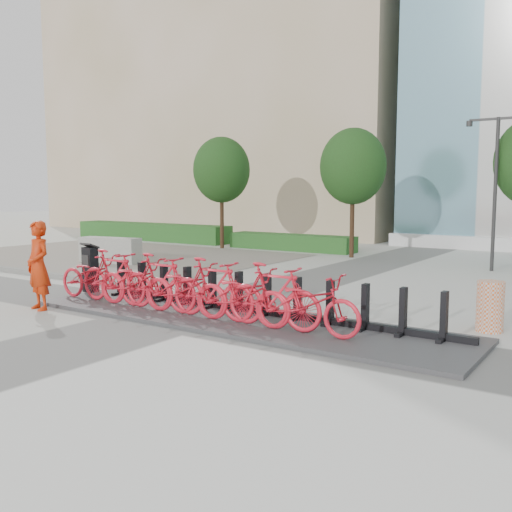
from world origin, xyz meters
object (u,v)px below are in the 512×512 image
Objects in this scene: kiosk at (90,268)px; worker_red at (38,266)px; bike_0 at (92,277)px; jersey_barrier at (110,250)px; construction_barrel at (490,306)px.

worker_red is at bearing -76.29° from kiosk.
bike_0 is 0.87× the size of jersey_barrier.
kiosk is 9.40m from construction_barrel.
construction_barrel is at bearing -74.32° from bike_0.
construction_barrel is (8.36, 2.35, -0.15)m from bike_0.
bike_0 is 1.06× the size of worker_red.
bike_0 is at bearing -39.54° from kiosk.
jersey_barrier is at bearing 132.34° from kiosk.
worker_red is 8.47m from jersey_barrier.
worker_red is (-0.37, -1.17, 0.36)m from bike_0.
bike_0 is 1.13m from kiosk.
kiosk is 6.72m from jersey_barrier.
kiosk is at bearing -55.18° from jersey_barrier.
jersey_barrier is at bearing 167.27° from construction_barrel.
kiosk is at bearing -169.84° from construction_barrel.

